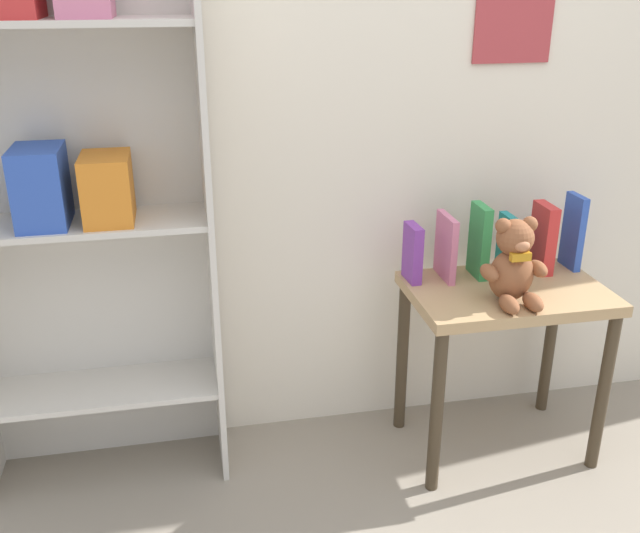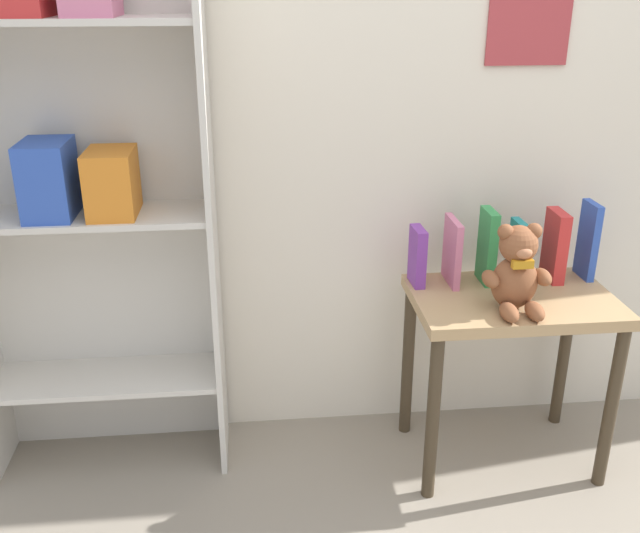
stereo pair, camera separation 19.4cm
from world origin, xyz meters
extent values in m
cube|color=silver|center=(0.00, 1.51, 1.25)|extent=(4.80, 0.06, 2.50)
cube|color=#A8383D|center=(0.27, 1.47, 1.37)|extent=(0.26, 0.01, 0.25)
cube|color=beige|center=(-0.71, 1.32, 0.85)|extent=(0.02, 0.27, 1.70)
cube|color=beige|center=(-1.07, 1.45, 0.85)|extent=(0.74, 0.02, 1.70)
cube|color=beige|center=(-1.07, 1.32, 0.31)|extent=(0.71, 0.25, 0.02)
cube|color=beige|center=(-1.07, 1.32, 0.85)|extent=(0.71, 0.25, 0.02)
cube|color=beige|center=(-1.07, 1.32, 1.39)|extent=(0.71, 0.25, 0.02)
cube|color=#2D51B7|center=(-1.16, 1.31, 0.97)|extent=(0.13, 0.19, 0.22)
cube|color=orange|center=(-0.98, 1.31, 0.95)|extent=(0.13, 0.19, 0.19)
cube|color=tan|center=(0.20, 1.20, 0.57)|extent=(0.62, 0.40, 0.04)
cylinder|color=#3E3121|center=(-0.07, 1.03, 0.28)|extent=(0.04, 0.04, 0.56)
cylinder|color=#3E3121|center=(0.48, 1.03, 0.28)|extent=(0.04, 0.04, 0.56)
cylinder|color=#3E3121|center=(-0.07, 1.37, 0.28)|extent=(0.04, 0.04, 0.56)
cylinder|color=#3E3121|center=(0.48, 1.37, 0.28)|extent=(0.04, 0.04, 0.56)
ellipsoid|color=brown|center=(0.17, 1.12, 0.67)|extent=(0.14, 0.10, 0.16)
sphere|color=brown|center=(0.17, 1.12, 0.79)|extent=(0.11, 0.11, 0.11)
sphere|color=brown|center=(0.13, 1.12, 0.83)|extent=(0.05, 0.05, 0.05)
sphere|color=brown|center=(0.21, 1.12, 0.83)|extent=(0.05, 0.05, 0.05)
ellipsoid|color=#B56E48|center=(0.17, 1.07, 0.78)|extent=(0.05, 0.03, 0.03)
ellipsoid|color=brown|center=(0.09, 1.11, 0.69)|extent=(0.05, 0.09, 0.05)
ellipsoid|color=brown|center=(0.24, 1.11, 0.69)|extent=(0.05, 0.09, 0.05)
ellipsoid|color=brown|center=(0.13, 1.04, 0.62)|extent=(0.05, 0.10, 0.05)
ellipsoid|color=brown|center=(0.20, 1.04, 0.62)|extent=(0.05, 0.10, 0.05)
cube|color=#C68419|center=(0.17, 1.07, 0.75)|extent=(0.06, 0.02, 0.02)
cube|color=purple|center=(-0.07, 1.32, 0.68)|extent=(0.04, 0.10, 0.19)
cube|color=#D17093|center=(0.04, 1.32, 0.70)|extent=(0.02, 0.15, 0.21)
cube|color=#33934C|center=(0.15, 1.32, 0.71)|extent=(0.03, 0.11, 0.24)
cube|color=teal|center=(0.26, 1.33, 0.69)|extent=(0.03, 0.14, 0.19)
cube|color=red|center=(0.37, 1.32, 0.71)|extent=(0.04, 0.12, 0.23)
cube|color=#2D51B7|center=(0.48, 1.32, 0.72)|extent=(0.03, 0.10, 0.25)
camera|label=1|loc=(-0.78, -0.69, 1.50)|focal=40.00mm
camera|label=2|loc=(-0.59, -0.72, 1.50)|focal=40.00mm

